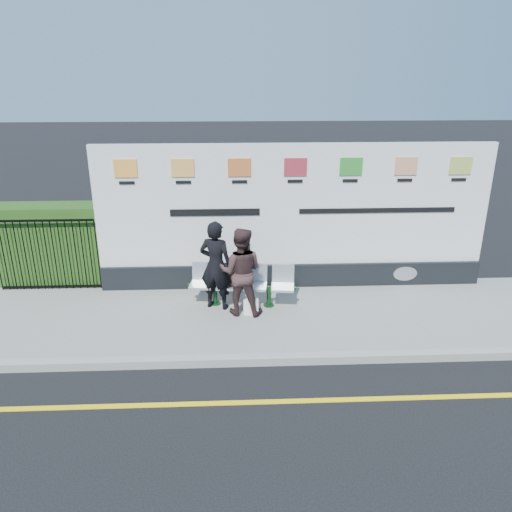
{
  "coord_description": "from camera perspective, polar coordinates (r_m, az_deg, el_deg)",
  "views": [
    {
      "loc": [
        -0.71,
        -5.93,
        4.5
      ],
      "look_at": [
        -0.33,
        2.63,
        1.25
      ],
      "focal_mm": 35.0,
      "sensor_mm": 36.0,
      "label": 1
    }
  ],
  "objects": [
    {
      "name": "hedge",
      "position": [
        11.49,
        -22.09,
        1.31
      ],
      "size": [
        2.35,
        0.7,
        1.7
      ],
      "primitive_type": "cube",
      "color": "#254B16",
      "rests_on": "pavement"
    },
    {
      "name": "yellow_line",
      "position": [
        7.47,
        3.54,
        -16.25
      ],
      "size": [
        14.0,
        0.1,
        0.01
      ],
      "primitive_type": "cube",
      "color": "yellow",
      "rests_on": "ground"
    },
    {
      "name": "bench",
      "position": [
        9.77,
        -1.63,
        -4.44
      ],
      "size": [
        2.07,
        0.77,
        0.43
      ],
      "primitive_type": null,
      "rotation": [
        0.0,
        0.0,
        -0.12
      ],
      "color": "silver",
      "rests_on": "pavement"
    },
    {
      "name": "handbag_brown",
      "position": [
        9.67,
        -3.21,
        -2.61
      ],
      "size": [
        0.31,
        0.16,
        0.23
      ],
      "primitive_type": "cube",
      "rotation": [
        0.0,
        0.0,
        0.13
      ],
      "color": "black",
      "rests_on": "bench"
    },
    {
      "name": "billboard",
      "position": [
        10.32,
        4.28,
        3.36
      ],
      "size": [
        8.0,
        0.3,
        3.0
      ],
      "color": "black",
      "rests_on": "pavement"
    },
    {
      "name": "kerb",
      "position": [
        8.25,
        2.83,
        -11.71
      ],
      "size": [
        14.0,
        0.18,
        0.14
      ],
      "primitive_type": "cube",
      "color": "gray",
      "rests_on": "ground"
    },
    {
      "name": "ground",
      "position": [
        7.47,
        3.54,
        -16.27
      ],
      "size": [
        80.0,
        80.0,
        0.0
      ],
      "primitive_type": "plane",
      "color": "black"
    },
    {
      "name": "carrier_bag_white",
      "position": [
        9.47,
        -0.59,
        -5.81
      ],
      "size": [
        0.28,
        0.17,
        0.28
      ],
      "primitive_type": "cube",
      "color": "white",
      "rests_on": "pavement"
    },
    {
      "name": "woman_left",
      "position": [
        9.46,
        -4.61,
        -1.07
      ],
      "size": [
        0.74,
        0.6,
        1.74
      ],
      "primitive_type": "imported",
      "rotation": [
        0.0,
        0.0,
        2.81
      ],
      "color": "black",
      "rests_on": "pavement"
    },
    {
      "name": "woman_right",
      "position": [
        9.22,
        -1.75,
        -1.79
      ],
      "size": [
        0.91,
        0.76,
        1.68
      ],
      "primitive_type": "imported",
      "rotation": [
        0.0,
        0.0,
        2.98
      ],
      "color": "#3A2526",
      "rests_on": "pavement"
    },
    {
      "name": "pavement",
      "position": [
        9.55,
        2.0,
        -6.94
      ],
      "size": [
        14.0,
        3.0,
        0.12
      ],
      "primitive_type": "cube",
      "color": "gray",
      "rests_on": "ground"
    },
    {
      "name": "railing",
      "position": [
        11.12,
        -22.76,
        0.14
      ],
      "size": [
        2.05,
        0.06,
        1.54
      ],
      "primitive_type": null,
      "color": "black",
      "rests_on": "pavement"
    }
  ]
}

